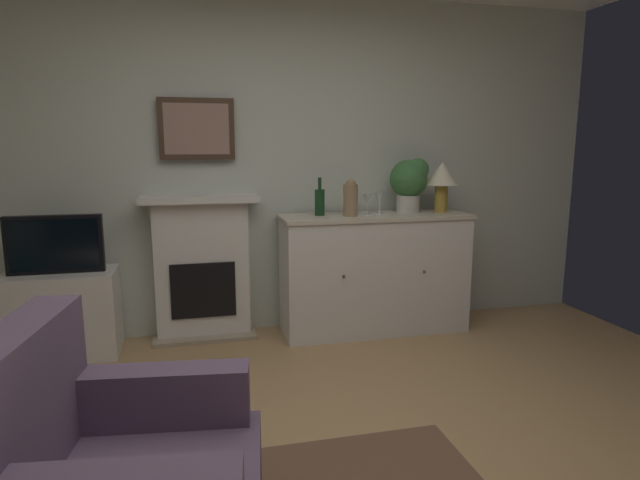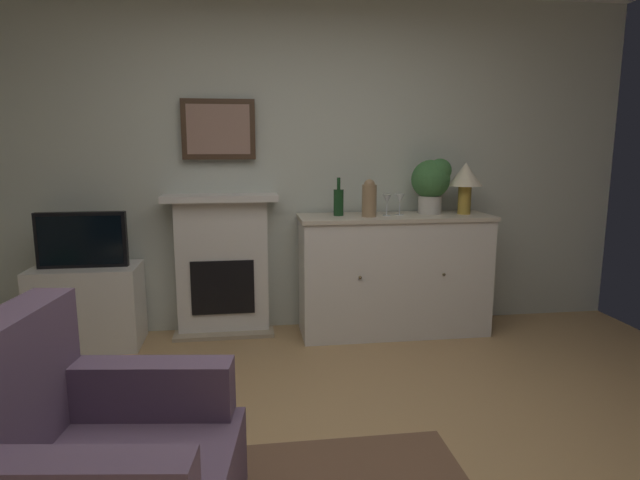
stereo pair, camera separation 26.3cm
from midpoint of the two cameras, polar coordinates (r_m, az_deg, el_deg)
wall_rear at (r=4.22m, az=-0.95°, el=7.95°), size 5.46×0.06×2.61m
fireplace_unit at (r=4.16m, az=-8.72°, el=-2.70°), size 0.87×0.30×1.10m
framed_picture at (r=4.10m, az=-9.10°, el=11.73°), size 0.55×0.04×0.45m
sideboard_cabinet at (r=4.20m, az=9.77°, el=-3.71°), size 1.49×0.49×0.94m
table_lamp at (r=4.29m, az=17.18°, el=6.40°), size 0.26×0.26×0.40m
wine_bottle at (r=4.02m, az=3.89°, el=4.15°), size 0.08×0.08×0.29m
wine_glass_left at (r=4.06m, az=9.11°, el=4.30°), size 0.07×0.07×0.16m
wine_glass_center at (r=4.12m, az=10.45°, el=4.35°), size 0.07×0.07×0.16m
vase_decorative at (r=3.99m, az=7.24°, el=4.50°), size 0.11×0.11×0.28m
tv_cabinet at (r=4.20m, az=-22.17°, el=-6.71°), size 0.75×0.42×0.60m
tv_set at (r=4.06m, az=-22.72°, el=-0.01°), size 0.62×0.07×0.40m
potted_plant_small at (r=4.23m, az=13.78°, el=6.21°), size 0.30×0.30×0.43m
armchair at (r=2.03m, az=-19.84°, el=-22.73°), size 0.90×0.87×0.92m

